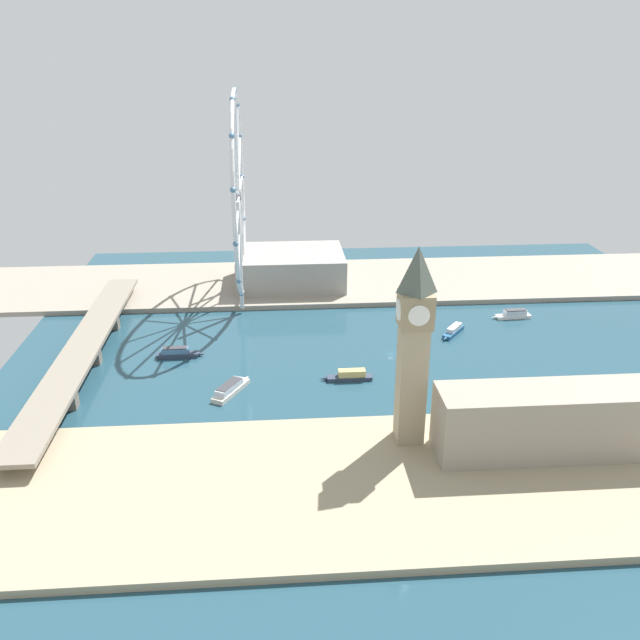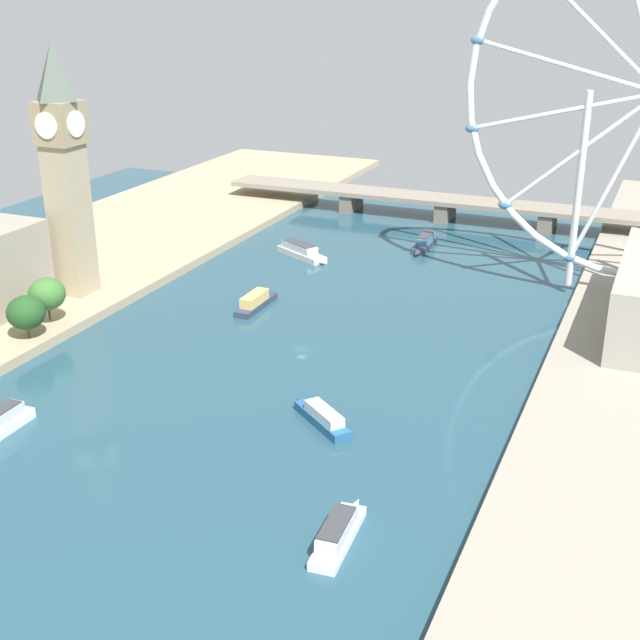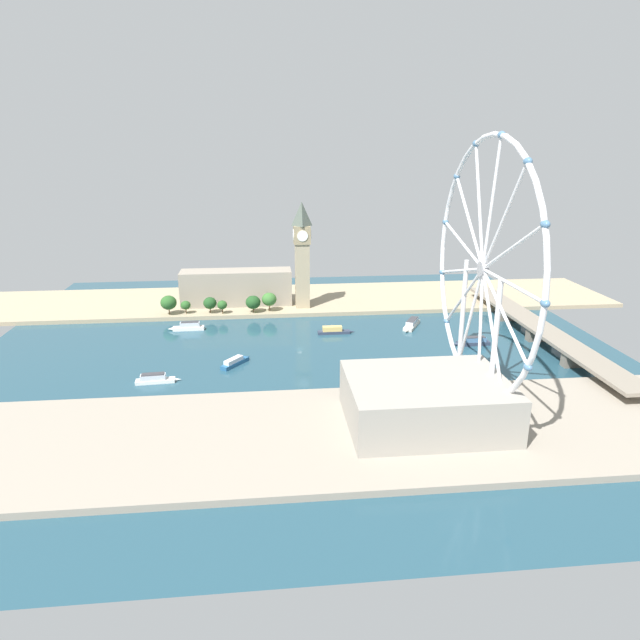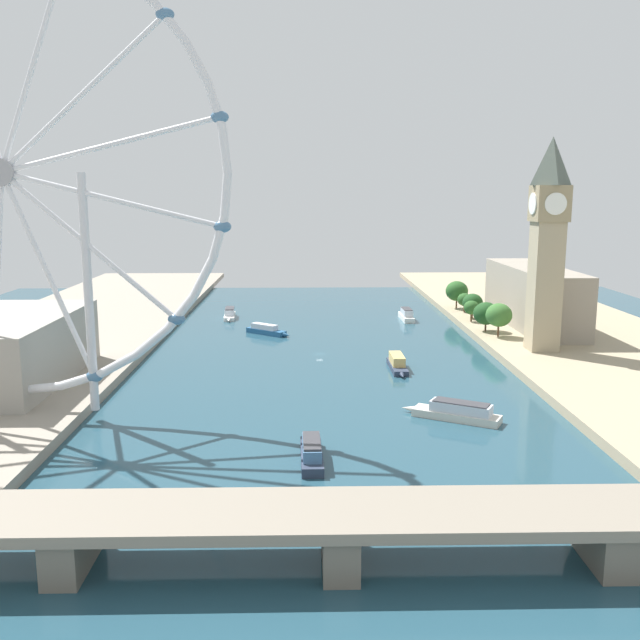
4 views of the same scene
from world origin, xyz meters
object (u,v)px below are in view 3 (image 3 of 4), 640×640
(tour_boat_4, at_px, (235,362))
(tour_boat_0, at_px, (473,342))
(clock_tower, at_px, (302,253))
(ferris_wheel, at_px, (483,270))
(tour_boat_2, at_px, (155,379))
(riverside_hall, at_px, (426,401))
(tour_boat_5, at_px, (412,324))
(tour_boat_3, at_px, (188,327))
(parliament_block, at_px, (237,287))
(river_bridge, at_px, (540,329))
(tour_boat_1, at_px, (334,331))

(tour_boat_4, bearing_deg, tour_boat_0, -45.05)
(clock_tower, xyz_separation_m, ferris_wheel, (170.31, 71.51, 22.40))
(clock_tower, bearing_deg, tour_boat_4, -23.56)
(tour_boat_2, relative_size, tour_boat_4, 1.17)
(clock_tower, height_order, riverside_hall, clock_tower)
(riverside_hall, xyz_separation_m, tour_boat_5, (-145.38, 32.53, -11.33))
(clock_tower, height_order, tour_boat_3, clock_tower)
(tour_boat_3, bearing_deg, tour_boat_2, 84.42)
(ferris_wheel, xyz_separation_m, tour_boat_0, (-80.64, 31.33, -64.78))
(clock_tower, distance_m, parliament_block, 59.46)
(tour_boat_3, height_order, tour_boat_4, tour_boat_3)
(parliament_block, height_order, tour_boat_2, parliament_block)
(riverside_hall, height_order, tour_boat_5, riverside_hall)
(tour_boat_4, bearing_deg, clock_tower, 14.29)
(river_bridge, bearing_deg, parliament_block, -116.27)
(tour_boat_0, bearing_deg, tour_boat_3, -16.07)
(ferris_wheel, distance_m, tour_boat_4, 148.97)
(ferris_wheel, distance_m, tour_boat_1, 140.85)
(tour_boat_1, bearing_deg, tour_boat_4, -142.26)
(tour_boat_3, bearing_deg, parliament_block, -121.90)
(tour_boat_5, bearing_deg, ferris_wheel, 28.23)
(tour_boat_1, xyz_separation_m, tour_boat_4, (50.49, -64.22, -0.21))
(tour_boat_3, distance_m, tour_boat_5, 155.99)
(ferris_wheel, bearing_deg, tour_boat_1, -154.12)
(parliament_block, bearing_deg, tour_boat_3, -30.68)
(riverside_hall, height_order, river_bridge, riverside_hall)
(ferris_wheel, height_order, tour_boat_5, ferris_wheel)
(parliament_block, distance_m, riverside_hall, 226.70)
(riverside_hall, bearing_deg, tour_boat_5, 167.39)
(parliament_block, relative_size, tour_boat_3, 3.44)
(tour_boat_1, relative_size, tour_boat_3, 1.03)
(clock_tower, bearing_deg, parliament_block, -104.56)
(parliament_block, xyz_separation_m, tour_boat_5, (61.97, 124.14, -14.18))
(parliament_block, xyz_separation_m, tour_boat_4, (121.52, 3.39, -14.51))
(tour_boat_3, bearing_deg, clock_tower, -155.21)
(riverside_hall, bearing_deg, tour_boat_0, 149.37)
(ferris_wheel, bearing_deg, tour_boat_4, -117.55)
(tour_boat_0, bearing_deg, ferris_wheel, 67.68)
(tour_boat_2, bearing_deg, ferris_wheel, -18.24)
(parliament_block, relative_size, tour_boat_0, 3.44)
(riverside_hall, xyz_separation_m, tour_boat_1, (-136.32, -24.00, -11.45))
(parliament_block, height_order, riverside_hall, parliament_block)
(tour_boat_1, relative_size, tour_boat_5, 0.94)
(tour_boat_5, bearing_deg, riverside_hall, 16.55)
(ferris_wheel, bearing_deg, parliament_block, -146.34)
(ferris_wheel, distance_m, tour_boat_0, 108.08)
(tour_boat_0, xyz_separation_m, tour_boat_4, (18.70, -150.11, -0.39))
(tour_boat_0, distance_m, tour_boat_1, 91.58)
(ferris_wheel, xyz_separation_m, river_bridge, (-84.93, 77.45, -59.28))
(river_bridge, height_order, tour_boat_4, river_bridge)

